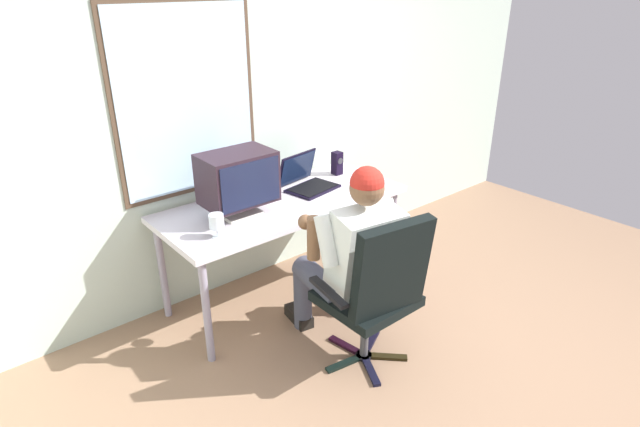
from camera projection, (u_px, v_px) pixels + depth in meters
The scene contains 10 objects.
ground_plane at pixel (487, 404), 2.86m from camera, with size 5.91×4.09×0.02m, color #906E54.
wall_rear at pixel (265, 104), 3.70m from camera, with size 5.91×0.08×2.61m.
desk at pixel (284, 209), 3.56m from camera, with size 1.71×0.73×0.74m.
office_chair at pixel (378, 287), 2.88m from camera, with size 0.62×0.57×1.01m.
person_seated at pixel (351, 255), 3.05m from camera, with size 0.57×0.82×1.23m.
crt_monitor at pixel (238, 179), 3.23m from camera, with size 0.45×0.31×0.41m.
laptop at pixel (305, 179), 3.73m from camera, with size 0.40×0.37×0.24m.
wine_glass at pixel (216, 222), 3.00m from camera, with size 0.09×0.09×0.15m.
desk_speaker at pixel (337, 163), 3.98m from camera, with size 0.07×0.07×0.18m.
cd_case at pixel (365, 185), 3.79m from camera, with size 0.18×0.17×0.01m.
Camera 1 is at (-2.09, -1.07, 2.13)m, focal length 29.15 mm.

